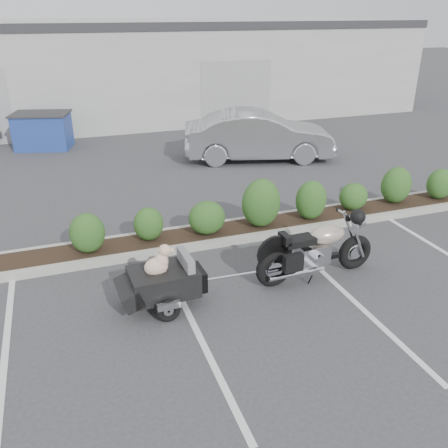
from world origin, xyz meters
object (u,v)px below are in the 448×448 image
object	(u,v)px
motorcycle	(317,251)
dumpster	(43,130)
sedan	(259,136)
pet_trailer	(162,281)

from	to	relation	value
motorcycle	dumpster	world-z (taller)	motorcycle
dumpster	motorcycle	bearing A→B (deg)	-51.87
sedan	dumpster	size ratio (longest dim) A/B	2.19
pet_trailer	dumpster	world-z (taller)	dumpster
motorcycle	dumpster	size ratio (longest dim) A/B	1.10
motorcycle	sedan	xyz separation A→B (m)	(1.97, 7.17, 0.23)
pet_trailer	motorcycle	bearing A→B (deg)	-2.43
motorcycle	dumpster	bearing A→B (deg)	110.52
pet_trailer	dumpster	xyz separation A→B (m)	(-1.73, 10.88, 0.15)
sedan	dumpster	world-z (taller)	sedan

